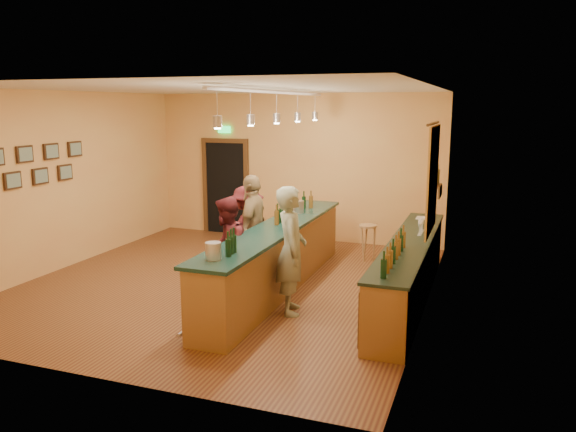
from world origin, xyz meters
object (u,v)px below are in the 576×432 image
(back_counter, at_px, (409,270))
(bartender, at_px, (291,250))
(customer_c, at_px, (247,230))
(bar_stool, at_px, (368,232))
(customer_a, at_px, (227,249))
(customer_b, at_px, (253,228))
(tasting_bar, at_px, (277,253))

(back_counter, relative_size, bartender, 2.47)
(customer_c, distance_m, bar_stool, 2.41)
(customer_a, relative_size, bar_stool, 2.27)
(bartender, xyz_separation_m, customer_a, (-1.10, 0.18, -0.12))
(bartender, distance_m, customer_a, 1.12)
(bartender, distance_m, customer_b, 1.62)
(bartender, distance_m, customer_c, 2.04)
(tasting_bar, xyz_separation_m, customer_b, (-0.55, 0.31, 0.30))
(customer_c, relative_size, bar_stool, 2.25)
(bartender, xyz_separation_m, customer_b, (-1.10, 1.19, -0.01))
(back_counter, height_order, customer_c, customer_c)
(tasting_bar, relative_size, customer_b, 2.80)
(customer_c, bearing_deg, bartender, 64.34)
(back_counter, relative_size, customer_b, 2.50)
(bar_stool, bearing_deg, customer_a, -118.32)
(bartender, height_order, bar_stool, bartender)
(customer_a, distance_m, bar_stool, 3.31)
(tasting_bar, distance_m, bar_stool, 2.43)
(back_counter, xyz_separation_m, customer_c, (-2.88, 0.46, 0.30))
(customer_a, bearing_deg, bar_stool, 134.73)
(customer_b, bearing_deg, customer_c, -148.44)
(back_counter, height_order, customer_a, customer_a)
(tasting_bar, relative_size, customer_a, 3.20)
(tasting_bar, distance_m, customer_c, 1.04)
(tasting_bar, relative_size, bar_stool, 7.26)
(back_counter, xyz_separation_m, bartender, (-1.53, -1.06, 0.43))
(back_counter, xyz_separation_m, customer_a, (-2.63, -0.88, 0.31))
(bartender, xyz_separation_m, bar_stool, (0.47, 3.08, -0.36))
(customer_c, xyz_separation_m, bar_stool, (1.82, 1.56, -0.23))
(back_counter, height_order, bar_stool, back_counter)
(customer_b, bearing_deg, customer_a, -6.19)
(bartender, bearing_deg, bar_stool, -29.48)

